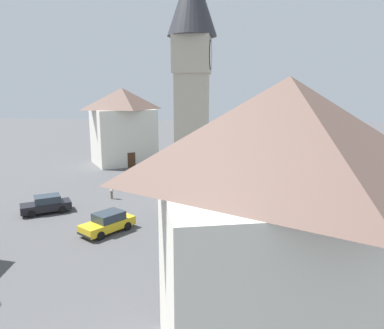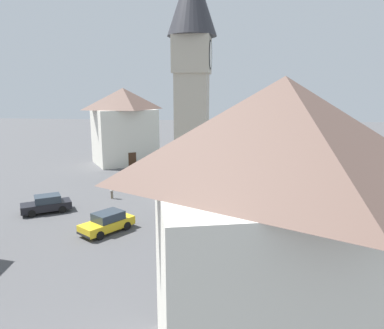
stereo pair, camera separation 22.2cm
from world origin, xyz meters
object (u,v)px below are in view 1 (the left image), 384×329
at_px(car_blue_kerb, 196,178).
at_px(tree, 228,138).
at_px(car_white_side, 46,204).
at_px(car_black_far, 108,222).
at_px(clock_tower, 192,66).
at_px(car_silver_kerb, 301,184).
at_px(pedestrian, 111,189).
at_px(building_shop_left, 123,126).
at_px(building_corner_back, 281,238).
at_px(car_red_corner, 279,215).

xyz_separation_m(car_blue_kerb, tree, (4.45, -3.50, 4.12)).
bearing_deg(car_white_side, car_black_far, -117.15).
height_order(clock_tower, car_silver_kerb, clock_tower).
bearing_deg(car_black_far, pedestrian, 17.97).
distance_m(car_blue_kerb, building_shop_left, 17.14).
height_order(clock_tower, building_shop_left, clock_tower).
bearing_deg(building_corner_back, car_red_corner, -6.91).
xyz_separation_m(car_silver_kerb, car_red_corner, (-10.24, 3.39, 0.00)).
xyz_separation_m(clock_tower, tree, (11.12, -3.09, -7.78)).
height_order(car_silver_kerb, pedestrian, pedestrian).
distance_m(clock_tower, car_red_corner, 14.87).
bearing_deg(building_shop_left, car_silver_kerb, -117.73).
xyz_separation_m(car_red_corner, tree, (15.78, 4.52, 4.12)).
distance_m(car_white_side, building_shop_left, 22.77).
relative_size(car_black_far, tree, 0.62).
relative_size(clock_tower, pedestrian, 12.80).
distance_m(clock_tower, car_silver_kerb, 17.14).
relative_size(clock_tower, car_silver_kerb, 5.07).
bearing_deg(car_blue_kerb, car_white_side, 132.80).
xyz_separation_m(car_black_far, tree, (19.02, -8.48, 4.12)).
height_order(car_blue_kerb, tree, tree).
xyz_separation_m(car_white_side, building_shop_left, (22.25, 0.11, 4.83)).
bearing_deg(car_white_side, pedestrian, -42.49).
height_order(car_red_corner, building_corner_back, building_corner_back).
height_order(car_red_corner, tree, tree).
bearing_deg(car_silver_kerb, pedestrian, 105.54).
height_order(car_black_far, tree, tree).
height_order(car_red_corner, car_black_far, same).
distance_m(clock_tower, car_black_far, 15.27).
height_order(car_blue_kerb, building_corner_back, building_corner_back).
bearing_deg(clock_tower, tree, -15.53).
bearing_deg(car_black_far, car_red_corner, -76.00).
distance_m(car_black_far, building_corner_back, 17.50).
bearing_deg(tree, car_black_far, 155.96).
relative_size(car_red_corner, car_white_side, 0.99).
distance_m(car_red_corner, car_black_far, 13.40).
bearing_deg(building_shop_left, car_black_far, -164.77).
distance_m(car_black_far, pedestrian, 8.61).
height_order(car_white_side, tree, tree).
relative_size(tree, building_corner_back, 0.65).
distance_m(car_black_far, tree, 21.23).
height_order(tree, building_corner_back, building_corner_back).
height_order(car_blue_kerb, pedestrian, pedestrian).
bearing_deg(building_shop_left, pedestrian, -166.07).
height_order(car_blue_kerb, car_black_far, same).
xyz_separation_m(car_blue_kerb, pedestrian, (-6.37, 7.64, 0.25)).
relative_size(car_red_corner, tree, 0.61).
distance_m(car_red_corner, tree, 16.92).
bearing_deg(car_black_far, clock_tower, -34.31).
height_order(car_red_corner, pedestrian, pedestrian).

